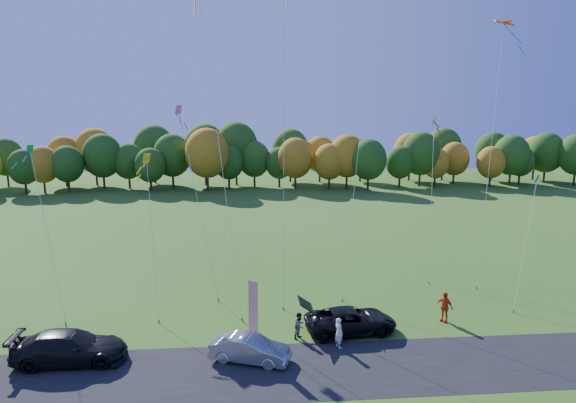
{
  "coord_description": "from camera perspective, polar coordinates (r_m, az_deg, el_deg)",
  "views": [
    {
      "loc": [
        -2.95,
        -28.31,
        13.39
      ],
      "look_at": [
        0.0,
        6.0,
        7.0
      ],
      "focal_mm": 32.0,
      "sensor_mm": 36.0,
      "label": 1
    }
  ],
  "objects": [
    {
      "name": "kite_parafoil_orange",
      "position": [
        40.41,
        8.65,
        13.23
      ],
      "size": [
        7.18,
        12.3,
        31.19
      ],
      "color": "#4C3F33",
      "rests_on": "ground"
    },
    {
      "name": "kite_diamond_pink",
      "position": [
        38.05,
        -10.04,
        0.23
      ],
      "size": [
        3.59,
        6.58,
        13.86
      ],
      "color": "#4C3F33",
      "rests_on": "ground"
    },
    {
      "name": "person_east",
      "position": [
        34.43,
        16.99,
        -11.11
      ],
      "size": [
        1.06,
        1.2,
        1.94
      ],
      "primitive_type": "imported",
      "rotation": [
        0.0,
        0.0,
        -0.93
      ],
      "color": "red",
      "rests_on": "ground"
    },
    {
      "name": "kite_diamond_blue_low",
      "position": [
        38.62,
        24.91,
        -4.15
      ],
      "size": [
        3.5,
        4.1,
        8.94
      ],
      "color": "#4C3F33",
      "rests_on": "ground"
    },
    {
      "name": "kite_parafoil_rainbow",
      "position": [
        43.58,
        21.65,
        5.7
      ],
      "size": [
        6.21,
        8.33,
        20.89
      ],
      "color": "#4C3F33",
      "rests_on": "ground"
    },
    {
      "name": "tree_line",
      "position": [
        84.43,
        -2.85,
        1.37
      ],
      "size": [
        116.0,
        12.0,
        10.0
      ],
      "primitive_type": null,
      "color": "#1E4711",
      "rests_on": "ground"
    },
    {
      "name": "dark_truck_a",
      "position": [
        30.47,
        -23.08,
        -14.67
      ],
      "size": [
        5.91,
        2.47,
        1.71
      ],
      "primitive_type": "imported",
      "rotation": [
        0.0,
        0.0,
        1.58
      ],
      "color": "black",
      "rests_on": "ground"
    },
    {
      "name": "black_suv",
      "position": [
        31.77,
        7.0,
        -12.99
      ],
      "size": [
        5.72,
        3.11,
        1.52
      ],
      "primitive_type": "imported",
      "rotation": [
        0.0,
        0.0,
        1.68
      ],
      "color": "black",
      "rests_on": "ground"
    },
    {
      "name": "person_tailgate_b",
      "position": [
        30.86,
        1.29,
        -13.61
      ],
      "size": [
        0.92,
        0.96,
        1.55
      ],
      "primitive_type": "imported",
      "rotation": [
        0.0,
        0.0,
        0.93
      ],
      "color": "gray",
      "rests_on": "ground"
    },
    {
      "name": "ground",
      "position": [
        31.45,
        0.97,
        -14.69
      ],
      "size": [
        160.0,
        160.0,
        0.0
      ],
      "primitive_type": "plane",
      "color": "#295616"
    },
    {
      "name": "asphalt_strip",
      "position": [
        27.9,
        1.85,
        -18.16
      ],
      "size": [
        90.0,
        6.0,
        0.01
      ],
      "primitive_type": "cube",
      "color": "black",
      "rests_on": "ground"
    },
    {
      "name": "kite_diamond_yellow",
      "position": [
        35.6,
        -14.87,
        -3.4
      ],
      "size": [
        2.02,
        6.79,
        10.46
      ],
      "color": "#4C3F33",
      "rests_on": "ground"
    },
    {
      "name": "kite_diamond_green",
      "position": [
        36.77,
        -25.21,
        -3.04
      ],
      "size": [
        3.71,
        5.56,
        11.16
      ],
      "color": "#4C3F33",
      "rests_on": "ground"
    },
    {
      "name": "kite_diamond_white",
      "position": [
        43.43,
        15.68,
        0.66
      ],
      "size": [
        3.19,
        7.93,
        13.07
      ],
      "color": "#4C3F33",
      "rests_on": "ground"
    },
    {
      "name": "silver_sedan",
      "position": [
        28.43,
        -4.24,
        -16.02
      ],
      "size": [
        4.51,
        2.86,
        1.4
      ],
      "primitive_type": "imported",
      "rotation": [
        0.0,
        0.0,
        1.22
      ],
      "color": "#A9A9AD",
      "rests_on": "ground"
    },
    {
      "name": "kite_delta_red",
      "position": [
        37.04,
        -0.44,
        10.08
      ],
      "size": [
        2.33,
        9.54,
        25.21
      ],
      "color": "#4C3F33",
      "rests_on": "ground"
    },
    {
      "name": "kite_delta_blue",
      "position": [
        36.65,
        -8.01,
        8.62
      ],
      "size": [
        4.68,
        12.65,
        25.32
      ],
      "color": "#4C3F33",
      "rests_on": "ground"
    },
    {
      "name": "person_tailgate_a",
      "position": [
        29.86,
        5.66,
        -14.32
      ],
      "size": [
        0.64,
        0.75,
        1.75
      ],
      "primitive_type": "imported",
      "rotation": [
        0.0,
        0.0,
        1.98
      ],
      "color": "white",
      "rests_on": "ground"
    },
    {
      "name": "feather_flag",
      "position": [
        29.13,
        -3.97,
        -11.53
      ],
      "size": [
        0.51,
        0.23,
        4.04
      ],
      "color": "#999999",
      "rests_on": "ground"
    }
  ]
}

